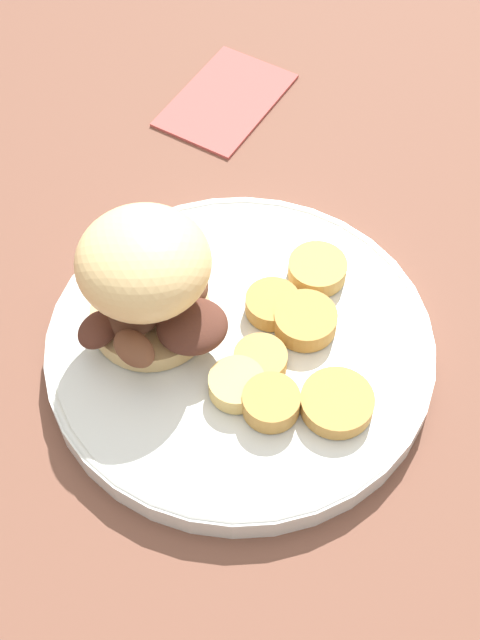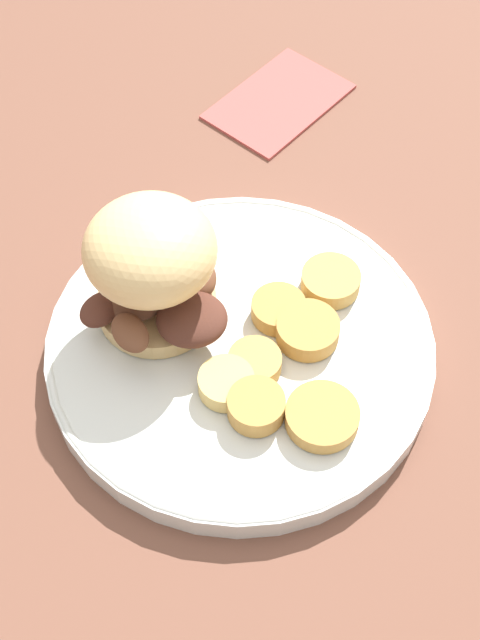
{
  "view_description": "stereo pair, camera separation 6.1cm",
  "coord_description": "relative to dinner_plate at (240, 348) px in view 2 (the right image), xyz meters",
  "views": [
    {
      "loc": [
        -0.12,
        -0.33,
        0.55
      ],
      "look_at": [
        0.0,
        0.0,
        0.05
      ],
      "focal_mm": 50.0,
      "sensor_mm": 36.0,
      "label": 1
    },
    {
      "loc": [
        -0.06,
        -0.35,
        0.55
      ],
      "look_at": [
        0.0,
        0.0,
        0.05
      ],
      "focal_mm": 50.0,
      "sensor_mm": 36.0,
      "label": 2
    }
  ],
  "objects": [
    {
      "name": "ground_plane",
      "position": [
        0.0,
        0.0,
        -0.01
      ],
      "size": [
        4.0,
        4.0,
        0.0
      ],
      "primitive_type": "plane",
      "color": "brown"
    },
    {
      "name": "potato_round_3",
      "position": [
        0.04,
        -0.07,
        0.02
      ],
      "size": [
        0.05,
        0.05,
        0.01
      ],
      "primitive_type": "cylinder",
      "color": "#BC8942",
      "rests_on": "dinner_plate"
    },
    {
      "name": "dinner_plate",
      "position": [
        0.0,
        0.0,
        0.0
      ],
      "size": [
        0.28,
        0.28,
        0.02
      ],
      "color": "silver",
      "rests_on": "ground_plane"
    },
    {
      "name": "potato_round_5",
      "position": [
        -0.0,
        -0.06,
        0.02
      ],
      "size": [
        0.04,
        0.04,
        0.02
      ],
      "primitive_type": "cylinder",
      "color": "#BC8942",
      "rests_on": "dinner_plate"
    },
    {
      "name": "napkin",
      "position": [
        0.08,
        0.26,
        -0.01
      ],
      "size": [
        0.15,
        0.14,
        0.01
      ],
      "primitive_type": "cube",
      "rotation": [
        0.0,
        0.0,
        3.82
      ],
      "color": "#B24C47",
      "rests_on": "ground_plane"
    },
    {
      "name": "sandwich",
      "position": [
        -0.05,
        0.03,
        0.06
      ],
      "size": [
        0.11,
        0.1,
        0.1
      ],
      "color": "tan",
      "rests_on": "dinner_plate"
    },
    {
      "name": "potato_round_6",
      "position": [
        -0.02,
        -0.04,
        0.02
      ],
      "size": [
        0.04,
        0.04,
        0.01
      ],
      "primitive_type": "cylinder",
      "color": "#DBB766",
      "rests_on": "dinner_plate"
    },
    {
      "name": "potato_round_1",
      "position": [
        0.05,
        -0.01,
        0.02
      ],
      "size": [
        0.05,
        0.05,
        0.02
      ],
      "primitive_type": "cylinder",
      "color": "#BC8942",
      "rests_on": "dinner_plate"
    },
    {
      "name": "potato_round_4",
      "position": [
        0.03,
        0.02,
        0.02
      ],
      "size": [
        0.04,
        0.04,
        0.01
      ],
      "primitive_type": "cylinder",
      "color": "#BC8942",
      "rests_on": "dinner_plate"
    },
    {
      "name": "potato_round_2",
      "position": [
        0.07,
        0.03,
        0.02
      ],
      "size": [
        0.04,
        0.04,
        0.01
      ],
      "primitive_type": "cylinder",
      "color": "tan",
      "rests_on": "dinner_plate"
    },
    {
      "name": "potato_round_0",
      "position": [
        0.01,
        -0.02,
        0.02
      ],
      "size": [
        0.04,
        0.04,
        0.01
      ],
      "primitive_type": "cylinder",
      "color": "tan",
      "rests_on": "dinner_plate"
    }
  ]
}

